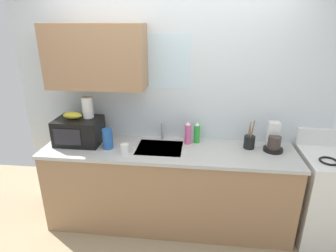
% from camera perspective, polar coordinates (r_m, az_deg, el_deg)
% --- Properties ---
extents(kitchen_wall_assembly, '(3.33, 0.42, 2.50)m').
position_cam_1_polar(kitchen_wall_assembly, '(3.00, -1.93, 5.87)').
color(kitchen_wall_assembly, silver).
rests_on(kitchen_wall_assembly, ground).
extents(counter_unit, '(2.56, 0.63, 0.90)m').
position_cam_1_polar(counter_unit, '(3.07, -0.03, -12.15)').
color(counter_unit, '#9E7551').
rests_on(counter_unit, ground).
extents(sink_faucet, '(0.03, 0.03, 0.19)m').
position_cam_1_polar(sink_faucet, '(3.04, -1.16, -1.04)').
color(sink_faucet, '#B2B5BA').
rests_on(sink_faucet, counter_unit).
extents(stove_range, '(0.60, 0.60, 1.08)m').
position_cam_1_polar(stove_range, '(3.34, 29.73, -12.32)').
color(stove_range, white).
rests_on(stove_range, ground).
extents(microwave, '(0.46, 0.35, 0.27)m').
position_cam_1_polar(microwave, '(3.09, -17.64, -0.95)').
color(microwave, black).
rests_on(microwave, counter_unit).
extents(banana_bunch, '(0.20, 0.11, 0.07)m').
position_cam_1_polar(banana_bunch, '(3.05, -18.82, 2.07)').
color(banana_bunch, gold).
rests_on(banana_bunch, microwave).
extents(paper_towel_roll, '(0.11, 0.11, 0.22)m').
position_cam_1_polar(paper_towel_roll, '(3.01, -16.01, 3.65)').
color(paper_towel_roll, white).
rests_on(paper_towel_roll, microwave).
extents(coffee_maker, '(0.19, 0.21, 0.28)m').
position_cam_1_polar(coffee_maker, '(2.99, 20.64, -2.69)').
color(coffee_maker, black).
rests_on(coffee_maker, counter_unit).
extents(dish_soap_bottle_pink, '(0.07, 0.07, 0.25)m').
position_cam_1_polar(dish_soap_bottle_pink, '(2.94, 4.05, -1.48)').
color(dish_soap_bottle_pink, '#E55999').
rests_on(dish_soap_bottle_pink, counter_unit).
extents(dish_soap_bottle_green, '(0.06, 0.06, 0.23)m').
position_cam_1_polar(dish_soap_bottle_green, '(2.98, 5.90, -1.40)').
color(dish_soap_bottle_green, green).
rests_on(dish_soap_bottle_green, counter_unit).
extents(cereal_canister, '(0.10, 0.10, 0.21)m').
position_cam_1_polar(cereal_canister, '(2.89, -12.16, -2.55)').
color(cereal_canister, '#2659A5').
rests_on(cereal_canister, counter_unit).
extents(mug_white, '(0.08, 0.08, 0.09)m').
position_cam_1_polar(mug_white, '(2.78, -8.78, -4.58)').
color(mug_white, white).
rests_on(mug_white, counter_unit).
extents(utensil_crock, '(0.11, 0.11, 0.30)m').
position_cam_1_polar(utensil_crock, '(2.96, 16.19, -3.06)').
color(utensil_crock, black).
rests_on(utensil_crock, counter_unit).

